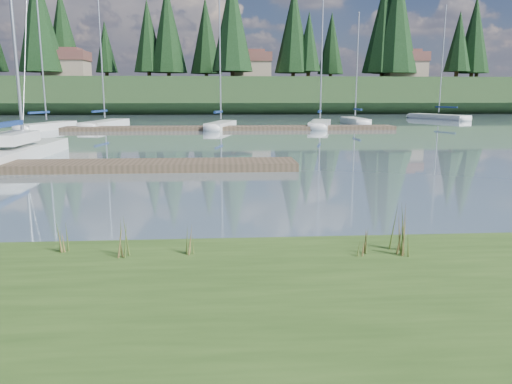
{
  "coord_description": "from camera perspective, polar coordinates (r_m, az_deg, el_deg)",
  "views": [
    {
      "loc": [
        1.21,
        -9.68,
        2.74
      ],
      "look_at": [
        1.85,
        -0.5,
        0.94
      ],
      "focal_mm": 35.0,
      "sensor_mm": 36.0,
      "label": 1
    }
  ],
  "objects": [
    {
      "name": "ground",
      "position": [
        39.8,
        -5.76,
        7.05
      ],
      "size": [
        200.0,
        200.0,
        0.0
      ],
      "primitive_type": "plane",
      "color": "slate",
      "rests_on": "ground"
    },
    {
      "name": "ridge",
      "position": [
        82.69,
        -4.91,
        10.85
      ],
      "size": [
        200.0,
        20.0,
        5.0
      ],
      "primitive_type": "cube",
      "color": "#1D3319",
      "rests_on": "ground"
    },
    {
      "name": "sailboat_main",
      "position": [
        24.58,
        -25.04,
        4.6
      ],
      "size": [
        1.93,
        9.45,
        13.52
      ],
      "rotation": [
        0.0,
        0.0,
        1.58
      ],
      "color": "silver",
      "rests_on": "ground"
    },
    {
      "name": "dock_near",
      "position": [
        19.57,
        -19.42,
        2.81
      ],
      "size": [
        16.0,
        2.0,
        0.3
      ],
      "primitive_type": "cube",
      "color": "#4C3D2C",
      "rests_on": "ground"
    },
    {
      "name": "dock_far",
      "position": [
        39.78,
        -2.86,
        7.31
      ],
      "size": [
        26.0,
        2.2,
        0.3
      ],
      "primitive_type": "cube",
      "color": "#4C3D2C",
      "rests_on": "ground"
    },
    {
      "name": "sailboat_bg_0",
      "position": [
        43.6,
        -22.32,
        7.06
      ],
      "size": [
        3.29,
        7.34,
        10.56
      ],
      "rotation": [
        0.0,
        0.0,
        1.3
      ],
      "color": "silver",
      "rests_on": "ground"
    },
    {
      "name": "sailboat_bg_1",
      "position": [
        45.74,
        -16.51,
        7.58
      ],
      "size": [
        2.96,
        8.7,
        12.68
      ],
      "rotation": [
        0.0,
        0.0,
        1.42
      ],
      "color": "silver",
      "rests_on": "ground"
    },
    {
      "name": "sailboat_bg_2",
      "position": [
        41.65,
        -3.84,
        7.72
      ],
      "size": [
        2.86,
        6.87,
        10.27
      ],
      "rotation": [
        0.0,
        0.0,
        1.33
      ],
      "color": "silver",
      "rests_on": "ground"
    },
    {
      "name": "sailboat_bg_3",
      "position": [
        43.49,
        7.38,
        7.78
      ],
      "size": [
        3.38,
        7.85,
        11.37
      ],
      "rotation": [
        0.0,
        0.0,
        1.32
      ],
      "color": "silver",
      "rests_on": "ground"
    },
    {
      "name": "sailboat_bg_4",
      "position": [
        49.5,
        11.06,
        8.06
      ],
      "size": [
        1.42,
        6.93,
        10.32
      ],
      "rotation": [
        0.0,
        0.0,
        1.58
      ],
      "color": "silver",
      "rests_on": "ground"
    },
    {
      "name": "sailboat_bg_5",
      "position": [
        61.06,
        19.61,
        8.15
      ],
      "size": [
        4.8,
        8.82,
        12.47
      ],
      "rotation": [
        0.0,
        0.0,
        1.94
      ],
      "color": "silver",
      "rests_on": "ground"
    },
    {
      "name": "weed_0",
      "position": [
        7.76,
        -15.13,
        -5.3
      ],
      "size": [
        0.17,
        0.14,
        0.62
      ],
      "color": "#475B23",
      "rests_on": "bank"
    },
    {
      "name": "weed_1",
      "position": [
        7.67,
        -7.87,
        -5.79
      ],
      "size": [
        0.17,
        0.14,
        0.44
      ],
      "color": "#475B23",
      "rests_on": "bank"
    },
    {
      "name": "weed_2",
      "position": [
        8.1,
        15.96,
        -4.23
      ],
      "size": [
        0.17,
        0.14,
        0.76
      ],
      "color": "#475B23",
      "rests_on": "bank"
    },
    {
      "name": "weed_3",
      "position": [
        8.31,
        -21.28,
        -4.9
      ],
      "size": [
        0.17,
        0.14,
        0.52
      ],
      "color": "#475B23",
      "rests_on": "bank"
    },
    {
      "name": "weed_4",
      "position": [
        7.77,
        12.03,
        -5.79
      ],
      "size": [
        0.17,
        0.14,
        0.42
      ],
      "color": "#475B23",
      "rests_on": "bank"
    },
    {
      "name": "weed_5",
      "position": [
        7.87,
        16.58,
        -5.14
      ],
      "size": [
        0.17,
        0.14,
        0.62
      ],
      "color": "#475B23",
      "rests_on": "bank"
    },
    {
      "name": "mud_lip",
      "position": [
        8.6,
        -11.99,
        -7.31
      ],
      "size": [
        60.0,
        0.5,
        0.14
      ],
      "primitive_type": "cube",
      "color": "#33281C",
      "rests_on": "ground"
    },
    {
      "name": "conifer_2",
      "position": [
        82.7,
        -23.6,
        17.68
      ],
      "size": [
        6.6,
        6.6,
        16.05
      ],
      "color": "#382619",
      "rests_on": "ridge"
    },
    {
      "name": "conifer_3",
      "position": [
        82.94,
        -12.27,
        17.04
      ],
      "size": [
        4.84,
        4.84,
        12.25
      ],
      "color": "#382619",
      "rests_on": "ridge"
    },
    {
      "name": "conifer_4",
      "position": [
        76.41,
        -2.75,
        18.83
      ],
      "size": [
        6.16,
        6.16,
        15.1
      ],
      "color": "#382619",
      "rests_on": "ridge"
    },
    {
      "name": "conifer_5",
      "position": [
        81.27,
        6.06,
        16.71
      ],
      "size": [
        3.96,
        3.96,
        10.35
      ],
      "color": "#382619",
      "rests_on": "ridge"
    },
    {
      "name": "conifer_6",
      "position": [
        82.94,
        15.73,
        18.46
      ],
      "size": [
        7.04,
        7.04,
        17.0
      ],
      "color": "#382619",
      "rests_on": "ridge"
    },
    {
      "name": "conifer_7",
      "position": [
        90.9,
        23.69,
        16.13
      ],
      "size": [
        5.28,
        5.28,
        13.2
      ],
      "color": "#382619",
      "rests_on": "ridge"
    },
    {
      "name": "house_0",
      "position": [
        83.12,
        -20.79,
        13.52
      ],
      "size": [
        6.3,
        5.3,
        4.65
      ],
      "color": "gray",
      "rests_on": "ridge"
    },
    {
      "name": "house_1",
      "position": [
        80.95,
        -0.6,
        14.3
      ],
      "size": [
        6.3,
        5.3,
        4.65
      ],
      "color": "gray",
      "rests_on": "ridge"
    },
    {
      "name": "house_2",
      "position": [
        83.91,
        16.58,
        13.74
      ],
      "size": [
        6.3,
        5.3,
        4.65
      ],
      "color": "gray",
      "rests_on": "ridge"
    }
  ]
}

